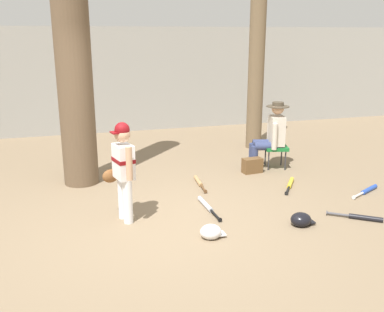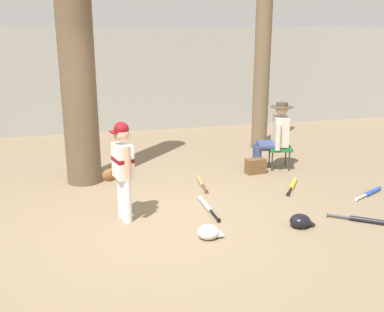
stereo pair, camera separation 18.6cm
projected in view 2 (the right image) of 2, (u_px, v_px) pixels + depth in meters
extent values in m
plane|color=#7F6B51|center=(164.00, 224.00, 5.59)|extent=(60.00, 60.00, 0.00)
cube|color=#9E9E99|center=(118.00, 80.00, 10.70)|extent=(18.00, 0.36, 2.52)
cylinder|color=brown|center=(73.00, 9.00, 6.48)|extent=(0.55, 0.55, 5.40)
cone|color=brown|center=(85.00, 181.00, 7.22)|extent=(0.76, 0.76, 0.33)
cylinder|color=brown|center=(263.00, 42.00, 8.75)|extent=(0.33, 0.33, 4.37)
cone|color=brown|center=(258.00, 148.00, 9.35)|extent=(0.46, 0.46, 0.20)
cylinder|color=white|center=(127.00, 201.00, 5.59)|extent=(0.12, 0.12, 0.58)
cylinder|color=white|center=(122.00, 196.00, 5.74)|extent=(0.12, 0.12, 0.58)
cube|color=white|center=(123.00, 161.00, 5.53)|extent=(0.27, 0.34, 0.44)
cube|color=maroon|center=(123.00, 159.00, 5.52)|extent=(0.28, 0.35, 0.05)
sphere|color=tan|center=(122.00, 134.00, 5.43)|extent=(0.20, 0.20, 0.20)
sphere|color=maroon|center=(121.00, 129.00, 5.42)|extent=(0.19, 0.19, 0.19)
cube|color=maroon|center=(114.00, 132.00, 5.38)|extent=(0.13, 0.16, 0.02)
cylinder|color=tan|center=(128.00, 163.00, 5.30)|extent=(0.10, 0.10, 0.42)
cylinder|color=tan|center=(115.00, 163.00, 5.71)|extent=(0.10, 0.10, 0.40)
ellipsoid|color=brown|center=(110.00, 175.00, 5.74)|extent=(0.24, 0.17, 0.18)
cube|color=#196B2D|center=(280.00, 148.00, 7.80)|extent=(0.49, 0.49, 0.06)
cylinder|color=#333338|center=(272.00, 161.00, 7.71)|extent=(0.02, 0.02, 0.38)
cylinder|color=#333338|center=(269.00, 156.00, 8.00)|extent=(0.02, 0.02, 0.38)
cylinder|color=#333338|center=(289.00, 161.00, 7.71)|extent=(0.02, 0.02, 0.38)
cylinder|color=#333338|center=(286.00, 156.00, 8.00)|extent=(0.02, 0.02, 0.38)
cylinder|color=navy|center=(258.00, 159.00, 7.75)|extent=(0.13, 0.13, 0.43)
cylinder|color=navy|center=(256.00, 155.00, 7.94)|extent=(0.13, 0.13, 0.43)
cylinder|color=navy|center=(270.00, 147.00, 7.69)|extent=(0.42, 0.24, 0.15)
cylinder|color=navy|center=(268.00, 144.00, 7.88)|extent=(0.42, 0.24, 0.15)
cube|color=beige|center=(281.00, 131.00, 7.72)|extent=(0.32, 0.41, 0.52)
cylinder|color=beige|center=(278.00, 137.00, 7.52)|extent=(0.11, 0.11, 0.46)
cylinder|color=beige|center=(274.00, 132.00, 7.94)|extent=(0.11, 0.11, 0.46)
sphere|color=tan|center=(282.00, 109.00, 7.61)|extent=(0.22, 0.22, 0.22)
cylinder|color=#4C4233|center=(282.00, 107.00, 7.60)|extent=(0.40, 0.40, 0.02)
cylinder|color=#4C4233|center=(282.00, 105.00, 7.59)|extent=(0.20, 0.20, 0.09)
cube|color=brown|center=(255.00, 166.00, 7.60)|extent=(0.36, 0.21, 0.26)
cylinder|color=#B7BCC6|center=(205.00, 204.00, 6.16)|extent=(0.08, 0.49, 0.07)
cylinder|color=black|center=(215.00, 215.00, 5.78)|extent=(0.04, 0.33, 0.03)
cylinder|color=black|center=(219.00, 220.00, 5.63)|extent=(0.06, 0.02, 0.06)
cylinder|color=tan|center=(200.00, 181.00, 7.13)|extent=(0.10, 0.44, 0.07)
cylinder|color=brown|center=(205.00, 188.00, 6.78)|extent=(0.06, 0.29, 0.03)
cylinder|color=brown|center=(207.00, 192.00, 6.65)|extent=(0.06, 0.02, 0.06)
cylinder|color=black|center=(367.00, 220.00, 5.63)|extent=(0.38, 0.30, 0.07)
cylinder|color=#4C4C51|center=(338.00, 216.00, 5.76)|extent=(0.24, 0.19, 0.03)
cylinder|color=#4C4C51|center=(327.00, 215.00, 5.81)|extent=(0.05, 0.06, 0.06)
cylinder|color=yellow|center=(293.00, 184.00, 6.99)|extent=(0.30, 0.39, 0.07)
cylinder|color=black|center=(290.00, 191.00, 6.67)|extent=(0.19, 0.25, 0.03)
cylinder|color=black|center=(288.00, 194.00, 6.54)|extent=(0.06, 0.05, 0.06)
cylinder|color=#2347AD|center=(373.00, 191.00, 6.66)|extent=(0.41, 0.26, 0.07)
cylinder|color=silver|center=(361.00, 197.00, 6.43)|extent=(0.27, 0.16, 0.03)
cylinder|color=silver|center=(356.00, 199.00, 6.34)|extent=(0.04, 0.06, 0.06)
ellipsoid|color=black|center=(300.00, 221.00, 5.50)|extent=(0.27, 0.24, 0.18)
cube|color=black|center=(309.00, 223.00, 5.54)|extent=(0.11, 0.13, 0.02)
ellipsoid|color=silver|center=(208.00, 232.00, 5.20)|extent=(0.26, 0.24, 0.18)
cube|color=silver|center=(218.00, 234.00, 5.24)|extent=(0.11, 0.13, 0.02)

